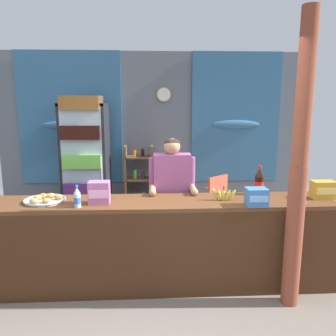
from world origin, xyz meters
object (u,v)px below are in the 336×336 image
Objects in this scene: plastic_lawn_chair at (211,198)px; soda_bottle_cola at (259,182)px; shopkeeper at (172,187)px; banana_bunch at (224,195)px; bottle_shelf_rack at (139,181)px; soda_bottle_water at (77,198)px; snack_box_biscuit at (256,197)px; drink_fridge at (86,157)px; snack_box_wafer at (99,193)px; timber_post at (299,172)px; snack_box_choco_powder at (323,190)px; pastry_tray at (45,200)px; stall_counter at (159,237)px.

plastic_lawn_chair is 1.58m from soda_bottle_cola.
banana_bunch is at bearing -42.26° from shopkeeper.
bottle_shelf_rack is 2.43m from soda_bottle_water.
snack_box_biscuit is (0.80, -0.67, 0.05)m from shopkeeper.
bottle_shelf_rack is 6.09× the size of snack_box_biscuit.
drink_fridge is at bearing 135.09° from snack_box_biscuit.
soda_bottle_water is (-1.66, -1.82, 0.55)m from plastic_lawn_chair.
bottle_shelf_rack reaches higher than snack_box_wafer.
snack_box_biscuit is (-0.32, 0.20, -0.29)m from timber_post.
snack_box_biscuit is at bearing -44.91° from drink_fridge.
bottle_shelf_rack is 2.99m from snack_box_choco_powder.
snack_box_biscuit is 0.78× the size of banana_bunch.
shopkeeper is (-0.69, -1.19, 0.49)m from plastic_lawn_chair.
shopkeeper reaches higher than pastry_tray.
stall_counter is at bearing -176.06° from snack_box_choco_powder.
plastic_lawn_chair is 1.74m from banana_bunch.
soda_bottle_cola is at bearing 104.08° from timber_post.
soda_bottle_cola is 1.22× the size of banana_bunch.
drink_fridge is at bearing 136.48° from timber_post.
bottle_shelf_rack is at bearing 77.40° from soda_bottle_water.
soda_bottle_water reaches higher than pastry_tray.
pastry_tray is (-0.38, 0.21, -0.07)m from soda_bottle_water.
snack_box_biscuit is at bearing -35.20° from banana_bunch.
soda_bottle_cola reaches higher than plastic_lawn_chair.
snack_box_biscuit reaches higher than plastic_lawn_chair.
shopkeeper is at bearing 137.74° from banana_bunch.
snack_box_biscuit reaches higher than stall_counter.
soda_bottle_cola is at bearing 162.23° from snack_box_choco_powder.
bottle_shelf_rack is at bearing 22.39° from drink_fridge.
soda_bottle_water is at bearing -175.98° from stall_counter.
drink_fridge is at bearing 133.79° from banana_bunch.
plastic_lawn_chair is at bearing 93.19° from snack_box_biscuit.
plastic_lawn_chair is 0.55× the size of shopkeeper.
snack_box_biscuit is at bearing -110.86° from soda_bottle_cola.
shopkeeper is at bearing 32.90° from soda_bottle_water.
shopkeeper reaches higher than snack_box_choco_powder.
stall_counter is at bearing -164.05° from soda_bottle_cola.
shopkeeper reaches higher than bottle_shelf_rack.
stall_counter is 1.28m from soda_bottle_cola.
snack_box_choco_powder is (0.47, 0.42, -0.28)m from timber_post.
stall_counter is at bearing 4.02° from soda_bottle_water.
snack_box_wafer reaches higher than soda_bottle_water.
soda_bottle_cola is at bearing -14.48° from shopkeeper.
snack_box_wafer is (0.20, 0.11, 0.02)m from soda_bottle_water.
timber_post is 0.78m from banana_bunch.
snack_box_wafer reaches higher than plastic_lawn_chair.
pastry_tray is (-2.04, -1.61, 0.48)m from plastic_lawn_chair.
bottle_shelf_rack is 2.33m from pastry_tray.
timber_post is at bearing -78.49° from plastic_lawn_chair.
soda_bottle_water is at bearing -102.60° from bottle_shelf_rack.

